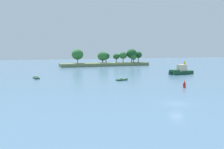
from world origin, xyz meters
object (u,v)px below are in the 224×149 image
object	(u,v)px
tugboat	(181,71)
channel_buoy_red	(184,85)
small_motorboat	(122,80)
fishing_skiff	(36,78)

from	to	relation	value
tugboat	channel_buoy_red	xyz separation A→B (m)	(-19.28, -27.86, -0.53)
channel_buoy_red	tugboat	bearing A→B (deg)	55.31
tugboat	channel_buoy_red	distance (m)	33.89
small_motorboat	channel_buoy_red	world-z (taller)	channel_buoy_red
fishing_skiff	tugboat	size ratio (longest dim) A/B	0.42
tugboat	channel_buoy_red	world-z (taller)	tugboat
fishing_skiff	tugboat	distance (m)	55.93
small_motorboat	tugboat	xyz separation A→B (m)	(29.56, 9.18, 1.09)
fishing_skiff	channel_buoy_red	world-z (taller)	channel_buoy_red
small_motorboat	channel_buoy_red	size ratio (longest dim) A/B	2.18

